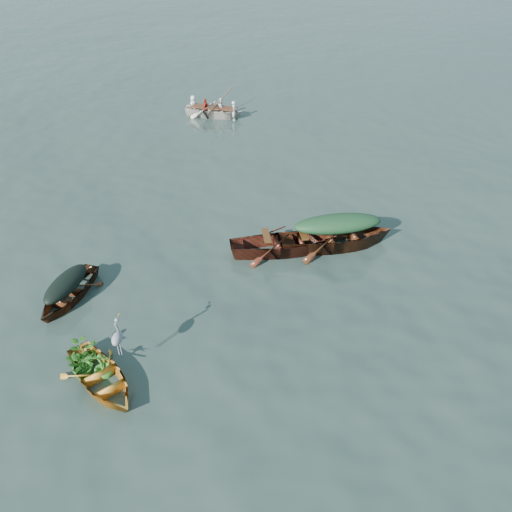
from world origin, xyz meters
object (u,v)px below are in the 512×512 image
at_px(dark_covered_boat, 70,299).
at_px(green_tarp_boat, 335,247).
at_px(yellow_dinghy, 103,384).
at_px(rowed_boat, 214,117).
at_px(open_wooden_boat, 284,252).
at_px(heron, 118,343).

bearing_deg(dark_covered_boat, green_tarp_boat, 34.15).
xyz_separation_m(yellow_dinghy, rowed_boat, (-0.06, 16.78, 0.00)).
relative_size(yellow_dinghy, dark_covered_boat, 0.94).
xyz_separation_m(yellow_dinghy, green_tarp_boat, (5.28, 5.72, 0.00)).
bearing_deg(dark_covered_boat, rowed_boat, 94.27).
height_order(yellow_dinghy, dark_covered_boat, yellow_dinghy).
distance_m(green_tarp_boat, open_wooden_boat, 1.59).
bearing_deg(green_tarp_boat, rowed_boat, 11.56).
relative_size(green_tarp_boat, rowed_boat, 1.18).
bearing_deg(yellow_dinghy, dark_covered_boat, 78.00).
relative_size(dark_covered_boat, green_tarp_boat, 0.64).
xyz_separation_m(dark_covered_boat, green_tarp_boat, (7.10, 2.98, 0.00)).
xyz_separation_m(green_tarp_boat, open_wooden_boat, (-1.54, -0.39, 0.00)).
bearing_deg(open_wooden_boat, green_tarp_boat, -87.79).
bearing_deg(open_wooden_boat, heron, 133.29).
relative_size(dark_covered_boat, rowed_boat, 0.75).
distance_m(yellow_dinghy, green_tarp_boat, 7.79).
distance_m(open_wooden_boat, heron, 6.03).
bearing_deg(dark_covered_boat, open_wooden_boat, 36.35).
bearing_deg(open_wooden_boat, dark_covered_boat, 102.92).
bearing_deg(heron, rowed_boat, 46.04).
height_order(green_tarp_boat, rowed_boat, green_tarp_boat).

